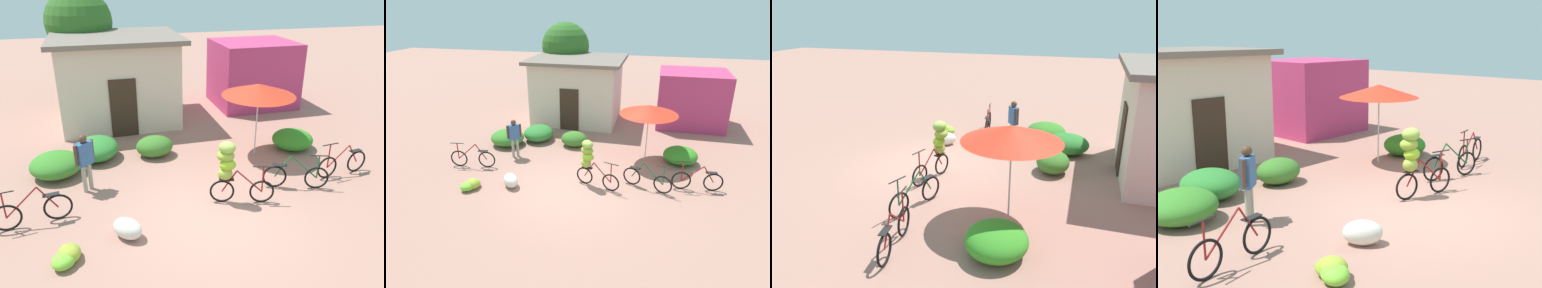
% 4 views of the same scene
% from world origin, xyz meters
% --- Properties ---
extents(ground_plane, '(60.00, 60.00, 0.00)m').
position_xyz_m(ground_plane, '(0.00, 0.00, 0.00)').
color(ground_plane, '#A47364').
extents(building_low, '(4.58, 3.99, 3.17)m').
position_xyz_m(building_low, '(-1.50, 7.03, 1.60)').
color(building_low, beige).
rests_on(building_low, ground).
extents(shop_pink, '(3.20, 2.80, 2.65)m').
position_xyz_m(shop_pink, '(4.14, 7.53, 1.32)').
color(shop_pink, '#B83467').
rests_on(shop_pink, ground).
extents(tree_behind_building, '(2.62, 2.62, 4.73)m').
position_xyz_m(tree_behind_building, '(-2.70, 9.08, 3.40)').
color(tree_behind_building, brown).
rests_on(tree_behind_building, ground).
extents(hedge_bush_front_left, '(1.41, 1.38, 0.65)m').
position_xyz_m(hedge_bush_front_left, '(-3.63, 2.93, 0.32)').
color(hedge_bush_front_left, '#387F29').
rests_on(hedge_bush_front_left, ground).
extents(hedge_bush_front_right, '(1.28, 1.42, 0.66)m').
position_xyz_m(hedge_bush_front_right, '(-2.51, 3.74, 0.33)').
color(hedge_bush_front_right, '#2D7A30').
rests_on(hedge_bush_front_right, ground).
extents(hedge_bush_mid, '(1.13, 0.94, 0.63)m').
position_xyz_m(hedge_bush_mid, '(-0.80, 3.47, 0.31)').
color(hedge_bush_mid, '#397226').
rests_on(hedge_bush_mid, ground).
extents(hedge_bush_by_door, '(1.29, 1.24, 0.62)m').
position_xyz_m(hedge_bush_by_door, '(3.54, 2.85, 0.31)').
color(hedge_bush_by_door, '#338B24').
rests_on(hedge_bush_by_door, ground).
extents(market_umbrella, '(2.17, 2.17, 2.23)m').
position_xyz_m(market_umbrella, '(2.23, 2.81, 2.05)').
color(market_umbrella, beige).
rests_on(market_umbrella, ground).
extents(bicycle_leftmost, '(1.69, 0.31, 0.95)m').
position_xyz_m(bicycle_leftmost, '(-3.99, 0.68, 0.35)').
color(bicycle_leftmost, black).
rests_on(bicycle_leftmost, ground).
extents(bicycle_near_pile, '(1.52, 0.63, 1.61)m').
position_xyz_m(bicycle_near_pile, '(0.50, 0.42, 0.97)').
color(bicycle_near_pile, black).
rests_on(bicycle_near_pile, ground).
extents(bicycle_center_loaded, '(1.62, 0.59, 0.96)m').
position_xyz_m(bicycle_center_loaded, '(2.39, 0.61, 0.35)').
color(bicycle_center_loaded, black).
rests_on(bicycle_center_loaded, ground).
extents(bicycle_by_shop, '(1.65, 0.26, 1.02)m').
position_xyz_m(bicycle_by_shop, '(3.99, 0.91, 0.35)').
color(bicycle_by_shop, black).
rests_on(bicycle_by_shop, ground).
extents(banana_pile_on_ground, '(0.70, 0.78, 0.33)m').
position_xyz_m(banana_pile_on_ground, '(-3.24, -0.76, 0.15)').
color(banana_pile_on_ground, '#83AD31').
rests_on(banana_pile_on_ground, ground).
extents(produce_sack, '(0.79, 0.82, 0.44)m').
position_xyz_m(produce_sack, '(-2.04, -0.30, 0.22)').
color(produce_sack, silver).
rests_on(produce_sack, ground).
extents(person_vendor, '(0.48, 0.40, 1.55)m').
position_xyz_m(person_vendor, '(-2.81, 1.88, 0.94)').
color(person_vendor, gray).
rests_on(person_vendor, ground).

